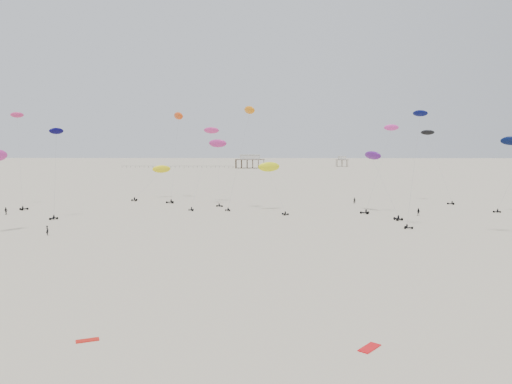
{
  "coord_description": "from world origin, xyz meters",
  "views": [
    {
      "loc": [
        2.02,
        -5.72,
        15.64
      ],
      "look_at": [
        0.0,
        88.0,
        7.0
      ],
      "focal_mm": 35.0,
      "sensor_mm": 36.0,
      "label": 1
    }
  ],
  "objects_px": {
    "rig_4": "(218,150)",
    "spectator_0": "(48,235)",
    "pavilion_small": "(342,162)",
    "rig_0": "(208,144)",
    "rig_9": "(435,153)",
    "pavilion_main": "(250,162)"
  },
  "relations": [
    {
      "from": "spectator_0",
      "to": "rig_0",
      "type": "bearing_deg",
      "value": -72.5
    },
    {
      "from": "rig_0",
      "to": "rig_4",
      "type": "relative_size",
      "value": 1.2
    },
    {
      "from": "pavilion_small",
      "to": "spectator_0",
      "type": "bearing_deg",
      "value": -107.85
    },
    {
      "from": "rig_9",
      "to": "spectator_0",
      "type": "height_order",
      "value": "rig_9"
    },
    {
      "from": "pavilion_main",
      "to": "rig_4",
      "type": "bearing_deg",
      "value": -90.4
    },
    {
      "from": "pavilion_main",
      "to": "rig_0",
      "type": "distance_m",
      "value": 225.78
    },
    {
      "from": "pavilion_small",
      "to": "rig_0",
      "type": "xyz_separation_m",
      "value": [
        -73.35,
        -255.44,
        12.66
      ]
    },
    {
      "from": "rig_9",
      "to": "pavilion_main",
      "type": "bearing_deg",
      "value": 37.73
    },
    {
      "from": "pavilion_small",
      "to": "rig_9",
      "type": "bearing_deg",
      "value": -92.6
    },
    {
      "from": "rig_4",
      "to": "spectator_0",
      "type": "xyz_separation_m",
      "value": [
        -25.07,
        -52.21,
        -14.59
      ]
    },
    {
      "from": "pavilion_main",
      "to": "rig_0",
      "type": "xyz_separation_m",
      "value": [
        -3.35,
        -225.44,
        11.92
      ]
    },
    {
      "from": "rig_9",
      "to": "spectator_0",
      "type": "relative_size",
      "value": 10.32
    },
    {
      "from": "rig_4",
      "to": "rig_9",
      "type": "bearing_deg",
      "value": 127.58
    },
    {
      "from": "pavilion_main",
      "to": "spectator_0",
      "type": "bearing_deg",
      "value": -95.62
    },
    {
      "from": "pavilion_small",
      "to": "rig_4",
      "type": "distance_m",
      "value": 258.01
    },
    {
      "from": "pavilion_small",
      "to": "spectator_0",
      "type": "xyz_separation_m",
      "value": [
        -96.58,
        -299.87,
        -3.49
      ]
    },
    {
      "from": "pavilion_main",
      "to": "rig_4",
      "type": "xyz_separation_m",
      "value": [
        -1.5,
        -217.66,
        10.36
      ]
    },
    {
      "from": "rig_0",
      "to": "rig_4",
      "type": "height_order",
      "value": "rig_0"
    },
    {
      "from": "spectator_0",
      "to": "rig_4",
      "type": "bearing_deg",
      "value": -70.56
    },
    {
      "from": "rig_0",
      "to": "pavilion_main",
      "type": "bearing_deg",
      "value": -117.79
    },
    {
      "from": "rig_0",
      "to": "rig_4",
      "type": "distance_m",
      "value": 8.14
    },
    {
      "from": "rig_0",
      "to": "rig_4",
      "type": "xyz_separation_m",
      "value": [
        1.85,
        7.78,
        -1.56
      ]
    }
  ]
}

